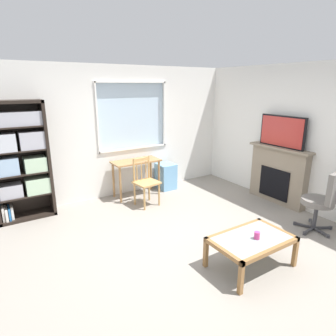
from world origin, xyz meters
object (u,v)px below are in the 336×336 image
object	(u,v)px
office_chair	(324,199)
sippy_cup	(257,235)
plastic_drawer_unit	(166,176)
fireplace	(278,175)
bookshelf	(20,158)
desk_under_window	(136,167)
wooden_chair	(145,182)
tv	(282,132)
coffee_table	(251,242)

from	to	relation	value
office_chair	sippy_cup	distance (m)	1.58
plastic_drawer_unit	sippy_cup	size ratio (longest dim) A/B	6.21
fireplace	office_chair	xyz separation A→B (m)	(-0.45, -1.17, 0.00)
bookshelf	desk_under_window	xyz separation A→B (m)	(2.06, -0.11, -0.43)
bookshelf	plastic_drawer_unit	xyz separation A→B (m)	(2.80, -0.06, -0.78)
desk_under_window	wooden_chair	xyz separation A→B (m)	(-0.06, -0.51, -0.16)
sippy_cup	tv	bearing A→B (deg)	32.15
desk_under_window	sippy_cup	size ratio (longest dim) A/B	10.72
plastic_drawer_unit	tv	size ratio (longest dim) A/B	0.60
tv	sippy_cup	bearing A→B (deg)	-147.85
desk_under_window	tv	xyz separation A→B (m)	(2.15, -1.75, 0.77)
desk_under_window	fireplace	world-z (taller)	fireplace
office_chair	sippy_cup	world-z (taller)	office_chair
fireplace	office_chair	world-z (taller)	fireplace
bookshelf	sippy_cup	size ratio (longest dim) A/B	22.12
desk_under_window	tv	world-z (taller)	tv
desk_under_window	tv	size ratio (longest dim) A/B	1.04
desk_under_window	sippy_cup	xyz separation A→B (m)	(0.15, -3.01, -0.17)
wooden_chair	plastic_drawer_unit	bearing A→B (deg)	34.99
plastic_drawer_unit	sippy_cup	world-z (taller)	plastic_drawer_unit
sippy_cup	fireplace	bearing A→B (deg)	31.92
plastic_drawer_unit	tv	bearing A→B (deg)	-51.89
sippy_cup	plastic_drawer_unit	bearing A→B (deg)	79.03
office_chair	plastic_drawer_unit	bearing A→B (deg)	108.31
wooden_chair	tv	size ratio (longest dim) A/B	0.97
office_chair	desk_under_window	bearing A→B (deg)	120.57
bookshelf	sippy_cup	world-z (taller)	bookshelf
wooden_chair	plastic_drawer_unit	xyz separation A→B (m)	(0.81, 0.56, -0.18)
desk_under_window	tv	distance (m)	2.88
wooden_chair	bookshelf	bearing A→B (deg)	162.70
plastic_drawer_unit	office_chair	distance (m)	3.14
wooden_chair	sippy_cup	bearing A→B (deg)	-85.12
fireplace	sippy_cup	bearing A→B (deg)	-148.08
coffee_table	wooden_chair	bearing A→B (deg)	94.27
sippy_cup	wooden_chair	bearing A→B (deg)	94.88
fireplace	sippy_cup	size ratio (longest dim) A/B	14.12
bookshelf	coffee_table	world-z (taller)	bookshelf
wooden_chair	tv	distance (m)	2.70
fireplace	coffee_table	world-z (taller)	fireplace
bookshelf	fireplace	bearing A→B (deg)	-23.69
fireplace	plastic_drawer_unit	bearing A→B (deg)	128.47
plastic_drawer_unit	sippy_cup	xyz separation A→B (m)	(-0.59, -3.06, 0.17)
bookshelf	fireplace	xyz separation A→B (m)	(4.23, -1.86, -0.51)
bookshelf	desk_under_window	size ratio (longest dim) A/B	2.06
desk_under_window	wooden_chair	distance (m)	0.54
fireplace	office_chair	distance (m)	1.25
tv	sippy_cup	distance (m)	2.55
sippy_cup	bookshelf	bearing A→B (deg)	125.32
coffee_table	sippy_cup	distance (m)	0.12
plastic_drawer_unit	fireplace	bearing A→B (deg)	-51.53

